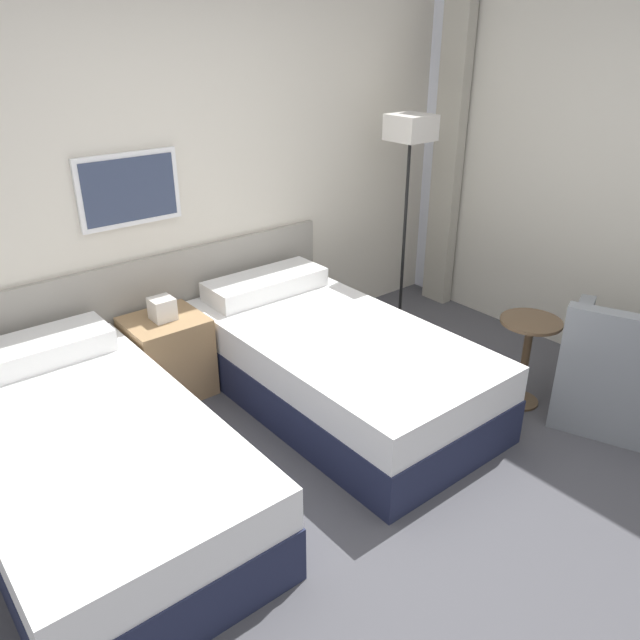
# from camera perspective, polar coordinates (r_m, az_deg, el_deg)

# --- Properties ---
(ground_plane) EXTENTS (16.00, 16.00, 0.00)m
(ground_plane) POSITION_cam_1_polar(r_m,az_deg,el_deg) (3.33, 5.73, -16.18)
(ground_plane) COLOR #47474C
(wall_headboard) EXTENTS (10.00, 0.10, 2.70)m
(wall_headboard) POSITION_cam_1_polar(r_m,az_deg,el_deg) (4.18, -13.14, 12.32)
(wall_headboard) COLOR beige
(wall_headboard) RESTS_ON ground_plane
(bed_near_door) EXTENTS (1.06, 2.02, 0.63)m
(bed_near_door) POSITION_cam_1_polar(r_m,az_deg,el_deg) (3.33, -20.25, -12.17)
(bed_near_door) COLOR #1E233D
(bed_near_door) RESTS_ON ground_plane
(bed_near_window) EXTENTS (1.06, 2.02, 0.63)m
(bed_near_window) POSITION_cam_1_polar(r_m,az_deg,el_deg) (3.95, 1.38, -4.00)
(bed_near_window) COLOR #1E233D
(bed_near_window) RESTS_ON ground_plane
(nightstand) EXTENTS (0.48, 0.43, 0.67)m
(nightstand) POSITION_cam_1_polar(r_m,az_deg,el_deg) (4.13, -13.74, -3.15)
(nightstand) COLOR #9E7A51
(nightstand) RESTS_ON ground_plane
(floor_lamp) EXTENTS (0.29, 0.29, 1.62)m
(floor_lamp) POSITION_cam_1_polar(r_m,az_deg,el_deg) (4.74, 8.20, 15.44)
(floor_lamp) COLOR black
(floor_lamp) RESTS_ON ground_plane
(side_table) EXTENTS (0.37, 0.37, 0.58)m
(side_table) POSITION_cam_1_polar(r_m,az_deg,el_deg) (4.06, 18.41, -2.38)
(side_table) COLOR brown
(side_table) RESTS_ON ground_plane
(armchair) EXTENTS (1.01, 1.03, 0.79)m
(armchair) POSITION_cam_1_polar(r_m,az_deg,el_deg) (4.22, 26.69, -4.78)
(armchair) COLOR gray
(armchair) RESTS_ON ground_plane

